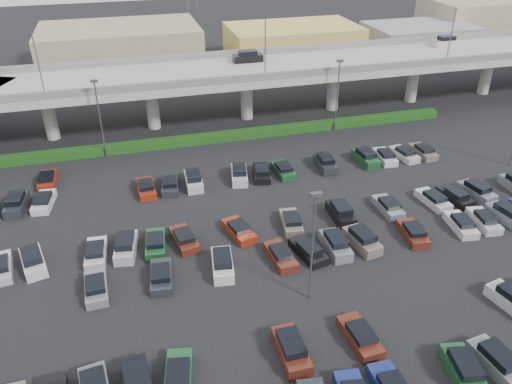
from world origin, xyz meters
TOP-DOWN VIEW (x-y plane):
  - ground at (0.00, 0.00)m, footprint 280.00×280.00m
  - overpass at (-0.21, 32.01)m, footprint 150.00×13.00m
  - hedge at (0.00, 25.00)m, footprint 66.00×1.60m
  - parked_cars at (-0.90, -3.77)m, footprint 63.25×41.69m
  - light_poles at (-4.13, 2.00)m, footprint 66.90×48.38m
  - distant_buildings at (12.38, 61.81)m, footprint 138.00×24.00m

SIDE VIEW (x-z plane):
  - ground at x=0.00m, z-range 0.00..0.00m
  - hedge at x=0.00m, z-range 0.00..1.10m
  - parked_cars at x=-0.90m, z-range -0.21..1.46m
  - distant_buildings at x=12.38m, z-range -0.76..8.24m
  - light_poles at x=-4.13m, z-range 1.09..11.39m
  - overpass at x=-0.21m, z-range -0.93..14.87m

